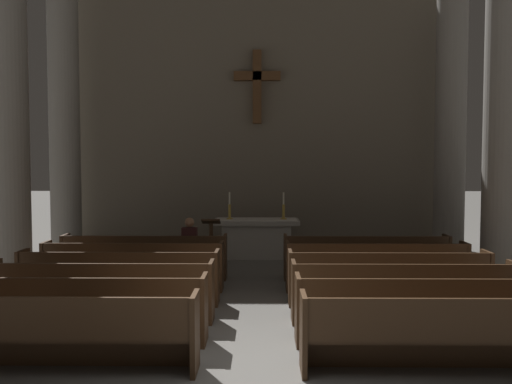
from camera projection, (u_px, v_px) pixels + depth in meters
The scene contains 23 objects.
ground_plane at pixel (249, 372), 6.48m from camera, with size 80.00×80.00×0.00m, color #66635E.
pew_left_row_1 at pixel (51, 333), 6.44m from camera, with size 3.48×0.50×0.95m.
pew_left_row_2 at pixel (80, 309), 7.48m from camera, with size 3.48×0.50×0.95m.
pew_left_row_3 at pixel (102, 291), 8.51m from camera, with size 3.48×0.50×0.95m.
pew_left_row_4 at pixel (119, 277), 9.54m from camera, with size 3.48×0.50×0.95m.
pew_left_row_5 at pixel (133, 266), 10.57m from camera, with size 3.48×0.50×0.95m.
pew_left_row_6 at pixel (145, 257), 11.60m from camera, with size 3.48×0.50×0.95m.
pew_right_row_1 at pixel (449, 334), 6.39m from camera, with size 3.48×0.50×0.95m.
pew_right_row_2 at pixel (423, 310), 7.42m from camera, with size 3.48×0.50×0.95m.
pew_right_row_3 at pixel (404, 292), 8.45m from camera, with size 3.48×0.50×0.95m.
pew_right_row_4 at pixel (388, 278), 9.48m from camera, with size 3.48×0.50×0.95m.
pew_right_row_5 at pixel (376, 267), 10.51m from camera, with size 3.48×0.50×0.95m.
pew_right_row_6 at pixel (366, 257), 11.54m from camera, with size 3.48×0.50×0.95m.
column_left_second at pixel (8, 101), 11.00m from camera, with size 1.17×1.17×7.63m.
column_right_second at pixel (504, 100), 10.88m from camera, with size 1.17×1.17×7.63m.
column_left_third at pixel (64, 114), 14.11m from camera, with size 1.17×1.17×7.63m.
column_right_third at pixel (451, 114), 13.99m from camera, with size 1.17×1.17×7.63m.
altar at pixel (257, 237), 14.17m from camera, with size 2.20×0.90×1.01m.
candlestick_left at pixel (230, 210), 14.14m from camera, with size 0.16×0.16×0.70m.
candlestick_right at pixel (284, 211), 14.12m from camera, with size 0.16×0.16×0.70m.
apse_with_cross at pixel (257, 103), 15.58m from camera, with size 11.22×0.50×8.35m.
lectern at pixel (211, 244), 12.98m from camera, with size 0.44×0.36×1.15m.
lone_worshipper at pixel (190, 246), 11.61m from camera, with size 0.32×0.43×1.32m.
Camera 1 is at (0.16, -6.35, 2.50)m, focal length 38.28 mm.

